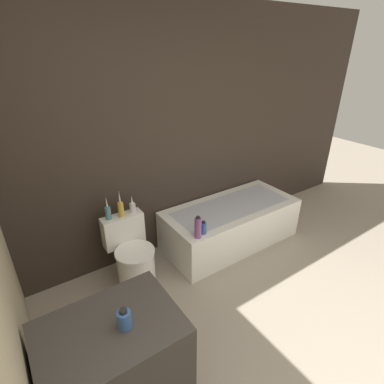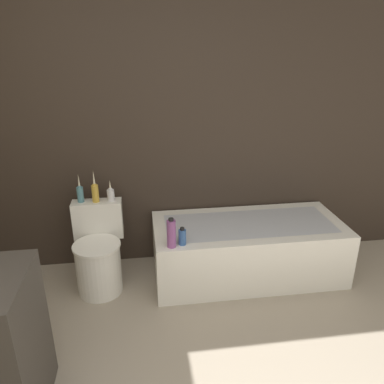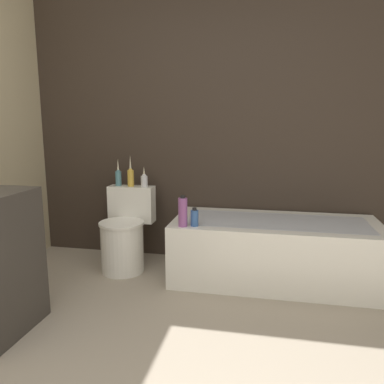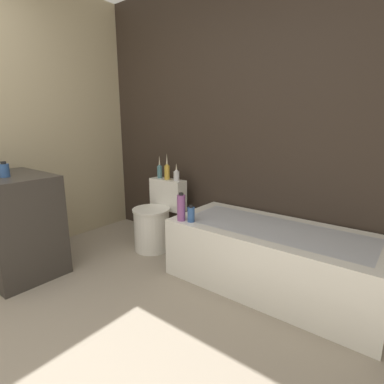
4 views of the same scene
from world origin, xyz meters
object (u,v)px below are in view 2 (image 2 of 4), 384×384
Objects in this scene: shampoo_bottle_tall at (171,233)px; shampoo_bottle_short at (182,237)px; vase_bronze at (111,194)px; vase_silver at (95,191)px; bathtub at (247,248)px; vase_gold at (80,193)px; toilet at (99,255)px.

shampoo_bottle_short is (0.08, 0.02, -0.05)m from shampoo_bottle_tall.
vase_bronze is at bearing 134.16° from shampoo_bottle_tall.
vase_bronze is (0.12, 0.01, -0.03)m from vase_silver.
vase_gold is (-1.38, 0.18, 0.53)m from bathtub.
toilet is 0.52m from vase_silver.
shampoo_bottle_short is at bearing -29.98° from vase_gold.
vase_gold is at bearing 121.65° from toilet.
toilet reaches higher than bathtub.
toilet is 0.71m from shampoo_bottle_tall.
vase_bronze is at bearing 4.13° from vase_silver.
bathtub is 5.89× the size of vase_silver.
vase_silver is 1.16× the size of shampoo_bottle_tall.
vase_bronze reaches higher than toilet.
vase_silver is 1.52× the size of vase_bronze.
toilet is at bearing -90.00° from vase_silver.
vase_gold is (-0.12, 0.20, 0.48)m from toilet.
vase_silver reaches higher than bathtub.
vase_gold reaches higher than shampoo_bottle_tall.
vase_silver reaches higher than shampoo_bottle_short.
toilet is 0.53m from vase_gold.
vase_bronze is at bearing 171.26° from bathtub.
shampoo_bottle_tall is (-0.68, -0.29, 0.35)m from bathtub.
bathtub is 11.40× the size of shampoo_bottle_short.
shampoo_bottle_tall is 1.67× the size of shampoo_bottle_short.
vase_silver is at bearing 141.44° from shampoo_bottle_tall.
bathtub is at bearing -7.51° from vase_gold.
toilet is 2.89× the size of vase_gold.
shampoo_bottle_tall is (0.70, -0.48, -0.18)m from vase_gold.
vase_bronze is 0.73m from shampoo_bottle_short.
shampoo_bottle_short is (0.54, -0.44, -0.20)m from vase_bronze.
vase_silver is 0.76m from shampoo_bottle_tall.
toilet is at bearing 154.25° from shampoo_bottle_tall.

